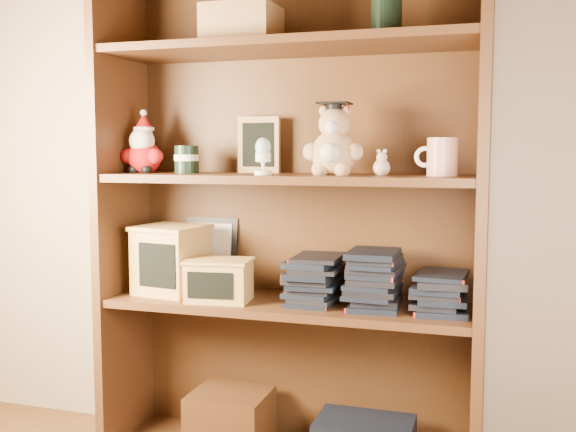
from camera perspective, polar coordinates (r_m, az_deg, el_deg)
name	(u,v)px	position (r m, az deg, el deg)	size (l,w,h in m)	color
bookcase	(292,227)	(2.15, 0.34, -0.96)	(1.20, 0.35, 1.60)	#4F2D16
shelf_lower	(288,305)	(2.15, 0.00, -7.52)	(1.14, 0.33, 0.02)	#4F2D16
shelf_upper	(288,178)	(2.09, 0.00, 3.20)	(1.14, 0.33, 0.02)	#4F2D16
santa_plush	(143,149)	(2.29, -12.15, 5.56)	(0.15, 0.11, 0.22)	#A50F0F
teachers_tin	(187,159)	(2.22, -8.57, 4.78)	(0.08, 0.08, 0.09)	black
chalkboard_plaque	(259,146)	(2.24, -2.47, 5.96)	(0.14, 0.08, 0.19)	#9E7547
egg_cup	(263,155)	(2.04, -2.12, 5.19)	(0.05, 0.05, 0.11)	white
grad_teddy_bear	(334,147)	(2.05, 3.90, 5.88)	(0.19, 0.16, 0.23)	tan
pink_figurine	(382,165)	(2.02, 7.93, 4.29)	(0.05, 0.05, 0.08)	beige
teacher_mug	(441,157)	(2.00, 12.86, 4.90)	(0.13, 0.09, 0.11)	silver
certificate_frame	(211,252)	(2.36, -6.55, -3.06)	(0.19, 0.05, 0.24)	black
treats_box	(171,259)	(2.27, -9.84, -3.60)	(0.24, 0.24, 0.23)	tan
pencils_box	(219,280)	(2.14, -5.87, -5.39)	(0.22, 0.17, 0.13)	tan
book_stack_left	(314,277)	(2.10, 2.26, -5.22)	(0.14, 0.20, 0.16)	black
book_stack_mid	(376,278)	(2.06, 7.45, -5.27)	(0.14, 0.20, 0.18)	black
book_stack_right	(439,293)	(2.05, 12.65, -6.36)	(0.14, 0.20, 0.11)	black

